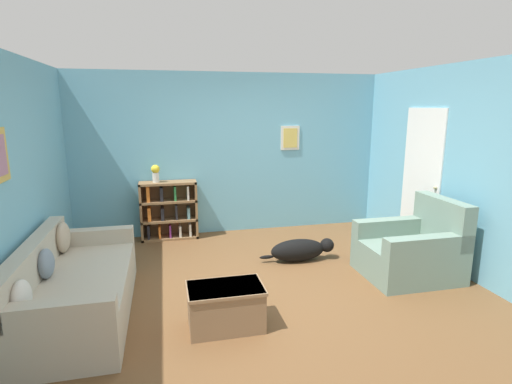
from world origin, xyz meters
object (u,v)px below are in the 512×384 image
couch (73,289)px  recliner_chair (413,250)px  bookshelf (169,210)px  dog (300,250)px  coffee_table (226,305)px  vase (156,172)px

couch → recliner_chair: bearing=1.8°
bookshelf → dog: (1.72, -1.40, -0.30)m
recliner_chair → coffee_table: 2.54m
couch → bookshelf: size_ratio=2.22×
bookshelf → vase: size_ratio=3.37×
recliner_chair → dog: size_ratio=1.03×
bookshelf → recliner_chair: 3.63m
dog → coffee_table: bearing=-131.2°
couch → vase: 2.52m
bookshelf → coffee_table: bookshelf is taller
couch → vase: size_ratio=7.49×
dog → couch: bearing=-161.9°
bookshelf → coffee_table: (0.48, -2.82, -0.23)m
dog → recliner_chair: bearing=-32.3°
couch → vase: (0.80, 2.26, 0.78)m
dog → vase: bearing=144.0°
dog → vase: (-1.89, 1.38, 0.92)m
couch → recliner_chair: size_ratio=1.90×
couch → vase: vase is taller
recliner_chair → dog: recliner_chair is taller
vase → bookshelf: bearing=6.4°
couch → coffee_table: 1.55m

